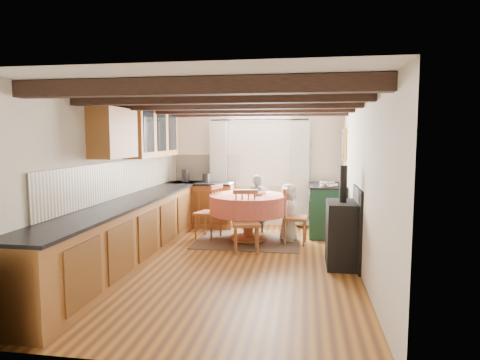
% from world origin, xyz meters
% --- Properties ---
extents(floor, '(3.60, 5.50, 0.00)m').
position_xyz_m(floor, '(0.00, 0.00, 0.00)').
color(floor, '#AA6F25').
rests_on(floor, ground).
extents(ceiling, '(3.60, 5.50, 0.00)m').
position_xyz_m(ceiling, '(0.00, 0.00, 2.40)').
color(ceiling, white).
rests_on(ceiling, ground).
extents(wall_back, '(3.60, 0.00, 2.40)m').
position_xyz_m(wall_back, '(0.00, 2.75, 1.20)').
color(wall_back, silver).
rests_on(wall_back, ground).
extents(wall_front, '(3.60, 0.00, 2.40)m').
position_xyz_m(wall_front, '(0.00, -2.75, 1.20)').
color(wall_front, silver).
rests_on(wall_front, ground).
extents(wall_left, '(0.00, 5.50, 2.40)m').
position_xyz_m(wall_left, '(-1.80, 0.00, 1.20)').
color(wall_left, silver).
rests_on(wall_left, ground).
extents(wall_right, '(0.00, 5.50, 2.40)m').
position_xyz_m(wall_right, '(1.80, 0.00, 1.20)').
color(wall_right, silver).
rests_on(wall_right, ground).
extents(beam_a, '(3.60, 0.16, 0.16)m').
position_xyz_m(beam_a, '(0.00, -2.00, 2.31)').
color(beam_a, '#39251C').
rests_on(beam_a, ceiling).
extents(beam_b, '(3.60, 0.16, 0.16)m').
position_xyz_m(beam_b, '(0.00, -1.00, 2.31)').
color(beam_b, '#39251C').
rests_on(beam_b, ceiling).
extents(beam_c, '(3.60, 0.16, 0.16)m').
position_xyz_m(beam_c, '(0.00, 0.00, 2.31)').
color(beam_c, '#39251C').
rests_on(beam_c, ceiling).
extents(beam_d, '(3.60, 0.16, 0.16)m').
position_xyz_m(beam_d, '(0.00, 1.00, 2.31)').
color(beam_d, '#39251C').
rests_on(beam_d, ceiling).
extents(beam_e, '(3.60, 0.16, 0.16)m').
position_xyz_m(beam_e, '(0.00, 2.00, 2.31)').
color(beam_e, '#39251C').
rests_on(beam_e, ceiling).
extents(splash_left, '(0.02, 4.50, 0.55)m').
position_xyz_m(splash_left, '(-1.78, 0.30, 1.20)').
color(splash_left, beige).
rests_on(splash_left, wall_left).
extents(splash_back, '(1.40, 0.02, 0.55)m').
position_xyz_m(splash_back, '(-1.00, 2.73, 1.20)').
color(splash_back, beige).
rests_on(splash_back, wall_back).
extents(base_cabinet_left, '(0.60, 5.30, 0.88)m').
position_xyz_m(base_cabinet_left, '(-1.50, 0.00, 0.44)').
color(base_cabinet_left, brown).
rests_on(base_cabinet_left, floor).
extents(base_cabinet_back, '(1.30, 0.60, 0.88)m').
position_xyz_m(base_cabinet_back, '(-1.05, 2.45, 0.44)').
color(base_cabinet_back, brown).
rests_on(base_cabinet_back, floor).
extents(worktop_left, '(0.64, 5.30, 0.04)m').
position_xyz_m(worktop_left, '(-1.48, 0.00, 0.90)').
color(worktop_left, black).
rests_on(worktop_left, base_cabinet_left).
extents(worktop_back, '(1.30, 0.64, 0.04)m').
position_xyz_m(worktop_back, '(-1.05, 2.43, 0.90)').
color(worktop_back, black).
rests_on(worktop_back, base_cabinet_back).
extents(wall_cabinet_glass, '(0.34, 1.80, 0.90)m').
position_xyz_m(wall_cabinet_glass, '(-1.63, 1.20, 1.95)').
color(wall_cabinet_glass, brown).
rests_on(wall_cabinet_glass, wall_left).
extents(wall_cabinet_solid, '(0.34, 0.90, 0.70)m').
position_xyz_m(wall_cabinet_solid, '(-1.63, -0.30, 1.90)').
color(wall_cabinet_solid, brown).
rests_on(wall_cabinet_solid, wall_left).
extents(window_frame, '(1.34, 0.03, 1.54)m').
position_xyz_m(window_frame, '(0.10, 2.73, 1.60)').
color(window_frame, white).
rests_on(window_frame, wall_back).
extents(window_pane, '(1.20, 0.01, 1.40)m').
position_xyz_m(window_pane, '(0.10, 2.74, 1.60)').
color(window_pane, white).
rests_on(window_pane, wall_back).
extents(curtain_left, '(0.35, 0.10, 2.10)m').
position_xyz_m(curtain_left, '(-0.75, 2.65, 1.10)').
color(curtain_left, silver).
rests_on(curtain_left, wall_back).
extents(curtain_right, '(0.35, 0.10, 2.10)m').
position_xyz_m(curtain_right, '(0.95, 2.65, 1.10)').
color(curtain_right, silver).
rests_on(curtain_right, wall_back).
extents(curtain_rod, '(2.00, 0.03, 0.03)m').
position_xyz_m(curtain_rod, '(0.10, 2.65, 2.20)').
color(curtain_rod, black).
rests_on(curtain_rod, wall_back).
extents(wall_picture, '(0.04, 0.50, 0.60)m').
position_xyz_m(wall_picture, '(1.77, 2.30, 1.70)').
color(wall_picture, gold).
rests_on(wall_picture, wall_right).
extents(wall_plate, '(0.30, 0.02, 0.30)m').
position_xyz_m(wall_plate, '(1.05, 2.72, 1.70)').
color(wall_plate, silver).
rests_on(wall_plate, wall_back).
extents(rug, '(1.84, 1.43, 0.01)m').
position_xyz_m(rug, '(0.06, 1.37, 0.01)').
color(rug, brown).
rests_on(rug, floor).
extents(dining_table, '(1.37, 1.37, 0.83)m').
position_xyz_m(dining_table, '(0.06, 1.37, 0.41)').
color(dining_table, '#CD6E5B').
rests_on(dining_table, floor).
extents(chair_near, '(0.52, 0.53, 0.99)m').
position_xyz_m(chair_near, '(0.12, 0.65, 0.50)').
color(chair_near, '#9D5833').
rests_on(chair_near, floor).
extents(chair_left, '(0.55, 0.54, 1.00)m').
position_xyz_m(chair_left, '(-0.69, 1.46, 0.50)').
color(chair_left, '#9D5833').
rests_on(chair_left, floor).
extents(chair_right, '(0.47, 0.45, 0.98)m').
position_xyz_m(chair_right, '(0.89, 1.31, 0.49)').
color(chair_right, '#9D5833').
rests_on(chair_right, floor).
extents(aga_range, '(0.68, 1.05, 0.97)m').
position_xyz_m(aga_range, '(1.47, 2.09, 0.49)').
color(aga_range, '#1A402A').
rests_on(aga_range, floor).
extents(cast_iron_stove, '(0.43, 0.72, 1.45)m').
position_xyz_m(cast_iron_stove, '(1.58, 0.16, 0.72)').
color(cast_iron_stove, black).
rests_on(cast_iron_stove, floor).
extents(child_far, '(0.46, 0.36, 1.12)m').
position_xyz_m(child_far, '(0.13, 2.02, 0.56)').
color(child_far, '#48555A').
rests_on(child_far, floor).
extents(child_right, '(0.46, 0.57, 1.03)m').
position_xyz_m(child_right, '(0.77, 1.50, 0.51)').
color(child_right, silver).
rests_on(child_right, floor).
extents(bowl_a, '(0.28, 0.28, 0.06)m').
position_xyz_m(bowl_a, '(0.23, 1.42, 0.85)').
color(bowl_a, silver).
rests_on(bowl_a, dining_table).
extents(bowl_b, '(0.21, 0.21, 0.06)m').
position_xyz_m(bowl_b, '(0.23, 1.36, 0.86)').
color(bowl_b, silver).
rests_on(bowl_b, dining_table).
extents(cup, '(0.15, 0.15, 0.10)m').
position_xyz_m(cup, '(0.31, 1.65, 0.88)').
color(cup, silver).
rests_on(cup, dining_table).
extents(canister_tall, '(0.15, 0.15, 0.26)m').
position_xyz_m(canister_tall, '(-1.41, 2.45, 1.05)').
color(canister_tall, '#262628').
rests_on(canister_tall, worktop_back).
extents(canister_wide, '(0.16, 0.16, 0.18)m').
position_xyz_m(canister_wide, '(-0.96, 2.42, 1.01)').
color(canister_wide, '#262628').
rests_on(canister_wide, worktop_back).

